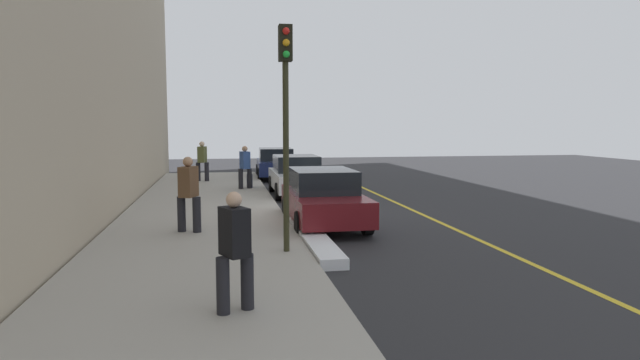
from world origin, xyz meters
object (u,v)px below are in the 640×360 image
parked_car_maroon (324,198)px  pedestrian_blue_coat (245,166)px  pedestrian_black_coat (235,248)px  parked_car_navy (276,163)px  pedestrian_olive_coat (202,160)px  pedestrian_brown_coat (189,192)px  rolling_suitcase (250,181)px  traffic_light_pole (286,101)px  parked_car_white (297,175)px

parked_car_maroon → pedestrian_blue_coat: bearing=-167.1°
pedestrian_blue_coat → pedestrian_black_coat: (14.54, -0.76, -0.02)m
parked_car_navy → parked_car_maroon: size_ratio=0.98×
pedestrian_blue_coat → pedestrian_black_coat: bearing=-3.0°
pedestrian_olive_coat → pedestrian_brown_coat: pedestrian_brown_coat is taller
parked_car_navy → rolling_suitcase: bearing=-17.6°
parked_car_maroon → pedestrian_black_coat: size_ratio=2.58×
pedestrian_brown_coat → parked_car_navy: bearing=166.1°
pedestrian_blue_coat → parked_car_navy: bearing=161.7°
pedestrian_black_coat → traffic_light_pole: size_ratio=0.37×
pedestrian_olive_coat → pedestrian_brown_coat: (11.98, 0.07, 0.01)m
parked_car_navy → parked_car_white: same height
pedestrian_black_coat → traffic_light_pole: bearing=162.1°
pedestrian_blue_coat → pedestrian_brown_coat: (8.68, -1.70, 0.05)m
pedestrian_black_coat → parked_car_maroon: bearing=159.9°
parked_car_navy → pedestrian_olive_coat: bearing=-60.3°
parked_car_maroon → pedestrian_olive_coat: size_ratio=2.40×
pedestrian_olive_coat → parked_car_maroon: bearing=17.8°
pedestrian_blue_coat → parked_car_maroon: bearing=12.9°
pedestrian_black_coat → traffic_light_pole: 4.21m
pedestrian_black_coat → rolling_suitcase: size_ratio=1.86×
parked_car_maroon → pedestrian_blue_coat: size_ratio=2.53×
pedestrian_olive_coat → traffic_light_pole: bearing=8.4°
pedestrian_brown_coat → pedestrian_blue_coat: bearing=168.9°
parked_car_white → pedestrian_black_coat: (13.31, -2.67, 0.28)m
pedestrian_brown_coat → traffic_light_pole: 3.79m
parked_car_navy → pedestrian_brown_coat: (13.99, -3.46, 0.36)m
parked_car_navy → parked_car_white: 6.55m
pedestrian_brown_coat → pedestrian_black_coat: size_ratio=1.08×
pedestrian_blue_coat → traffic_light_pole: (11.09, 0.36, 2.13)m
parked_car_white → parked_car_maroon: bearing=-1.3°
pedestrian_brown_coat → rolling_suitcase: bearing=168.2°
parked_car_white → rolling_suitcase: parked_car_white is taller
parked_car_navy → pedestrian_olive_coat: size_ratio=2.36×
parked_car_white → pedestrian_brown_coat: bearing=-25.8°
pedestrian_blue_coat → pedestrian_olive_coat: (-3.30, -1.77, 0.05)m
parked_car_navy → rolling_suitcase: size_ratio=4.71×
traffic_light_pole → rolling_suitcase: bearing=-179.2°
parked_car_white → traffic_light_pole: traffic_light_pole is taller
parked_car_white → traffic_light_pole: size_ratio=0.94×
parked_car_navy → parked_car_white: size_ratio=1.00×
parked_car_maroon → pedestrian_brown_coat: pedestrian_brown_coat is taller
parked_car_white → rolling_suitcase: size_ratio=4.72×
parked_car_maroon → pedestrian_olive_coat: (-10.97, -3.53, 0.35)m
pedestrian_olive_coat → parked_car_navy: bearing=119.7°
parked_car_navy → traffic_light_pole: (16.41, -1.40, 2.43)m
parked_car_navy → pedestrian_black_coat: pedestrian_black_coat is taller
parked_car_white → pedestrian_blue_coat: (-1.23, -1.91, 0.30)m
pedestrian_olive_coat → pedestrian_black_coat: pedestrian_olive_coat is taller
pedestrian_olive_coat → pedestrian_black_coat: bearing=3.3°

